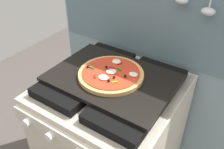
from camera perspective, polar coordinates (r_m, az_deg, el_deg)
The scene contains 4 objects.
kitchen_backsplash at distance 1.36m, azimuth 7.86°, elevation 1.94°, with size 1.10×0.09×1.55m.
stove at distance 1.37m, azimuth -0.04°, elevation -16.48°, with size 0.60×0.64×0.90m.
baking_tray at distance 1.05m, azimuth 0.00°, elevation -0.80°, with size 0.54×0.38×0.02m, color black.
pizza_left at distance 1.04m, azimuth -0.29°, elevation 0.09°, with size 0.29×0.29×0.03m.
Camera 1 is at (0.47, -0.71, 1.53)m, focal length 38.31 mm.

